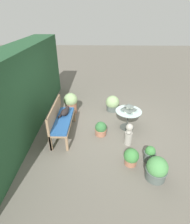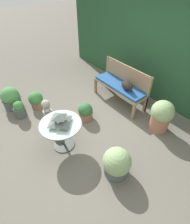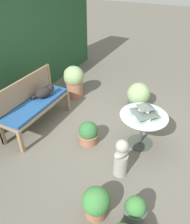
{
  "view_description": "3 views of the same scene",
  "coord_description": "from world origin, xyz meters",
  "px_view_note": "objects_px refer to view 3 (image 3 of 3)",
  "views": [
    {
      "loc": [
        -4.34,
        0.23,
        3.15
      ],
      "look_at": [
        -0.07,
        0.35,
        0.66
      ],
      "focal_mm": 28.0,
      "sensor_mm": 36.0,
      "label": 1
    },
    {
      "loc": [
        2.28,
        -1.54,
        2.81
      ],
      "look_at": [
        0.09,
        0.2,
        0.39
      ],
      "focal_mm": 28.0,
      "sensor_mm": 36.0,
      "label": 2
    },
    {
      "loc": [
        -2.73,
        -1.21,
        2.62
      ],
      "look_at": [
        -0.0,
        0.17,
        0.49
      ],
      "focal_mm": 35.0,
      "sensor_mm": 36.0,
      "label": 3
    }
  ],
  "objects_px": {
    "garden_bust": "(121,158)",
    "potted_plant_table_near": "(135,211)",
    "potted_plant_bench_left": "(74,81)",
    "potted_plant_table_far": "(96,203)",
    "patio_table": "(143,122)",
    "potted_plant_patio_mid": "(88,133)",
    "cat": "(45,92)",
    "garden_bench": "(37,106)",
    "potted_plant_bench_right": "(138,96)",
    "pagoda_birdhouse": "(145,110)"
  },
  "relations": [
    {
      "from": "garden_bench",
      "to": "potted_plant_table_near",
      "type": "height_order",
      "value": "garden_bench"
    },
    {
      "from": "garden_bust",
      "to": "potted_plant_bench_left",
      "type": "distance_m",
      "value": 2.43
    },
    {
      "from": "potted_plant_patio_mid",
      "to": "potted_plant_bench_left",
      "type": "bearing_deg",
      "value": 39.62
    },
    {
      "from": "cat",
      "to": "potted_plant_patio_mid",
      "type": "height_order",
      "value": "cat"
    },
    {
      "from": "potted_plant_bench_left",
      "to": "potted_plant_table_near",
      "type": "bearing_deg",
      "value": -135.82
    },
    {
      "from": "garden_bust",
      "to": "patio_table",
      "type": "bearing_deg",
      "value": 12.96
    },
    {
      "from": "pagoda_birdhouse",
      "to": "garden_bust",
      "type": "height_order",
      "value": "pagoda_birdhouse"
    },
    {
      "from": "garden_bust",
      "to": "potted_plant_table_far",
      "type": "relative_size",
      "value": 1.5
    },
    {
      "from": "patio_table",
      "to": "potted_plant_table_far",
      "type": "relative_size",
      "value": 1.83
    },
    {
      "from": "patio_table",
      "to": "potted_plant_table_near",
      "type": "distance_m",
      "value": 1.44
    },
    {
      "from": "cat",
      "to": "pagoda_birdhouse",
      "type": "height_order",
      "value": "pagoda_birdhouse"
    },
    {
      "from": "patio_table",
      "to": "potted_plant_bench_left",
      "type": "height_order",
      "value": "potted_plant_bench_left"
    },
    {
      "from": "potted_plant_table_near",
      "to": "garden_bench",
      "type": "bearing_deg",
      "value": 65.79
    },
    {
      "from": "cat",
      "to": "patio_table",
      "type": "distance_m",
      "value": 1.87
    },
    {
      "from": "pagoda_birdhouse",
      "to": "potted_plant_bench_left",
      "type": "bearing_deg",
      "value": 64.32
    },
    {
      "from": "potted_plant_table_far",
      "to": "potted_plant_bench_right",
      "type": "bearing_deg",
      "value": 6.43
    },
    {
      "from": "potted_plant_bench_right",
      "to": "potted_plant_table_near",
      "type": "relative_size",
      "value": 1.31
    },
    {
      "from": "patio_table",
      "to": "potted_plant_patio_mid",
      "type": "bearing_deg",
      "value": 114.48
    },
    {
      "from": "potted_plant_bench_right",
      "to": "potted_plant_table_near",
      "type": "bearing_deg",
      "value": -163.2
    },
    {
      "from": "patio_table",
      "to": "potted_plant_bench_left",
      "type": "bearing_deg",
      "value": 64.32
    },
    {
      "from": "garden_bench",
      "to": "potted_plant_bench_left",
      "type": "height_order",
      "value": "potted_plant_bench_left"
    },
    {
      "from": "patio_table",
      "to": "potted_plant_table_far",
      "type": "height_order",
      "value": "patio_table"
    },
    {
      "from": "potted_plant_bench_right",
      "to": "cat",
      "type": "bearing_deg",
      "value": 129.69
    },
    {
      "from": "potted_plant_table_far",
      "to": "potted_plant_bench_left",
      "type": "bearing_deg",
      "value": 36.36
    },
    {
      "from": "cat",
      "to": "garden_bust",
      "type": "height_order",
      "value": "cat"
    },
    {
      "from": "potted_plant_patio_mid",
      "to": "cat",
      "type": "bearing_deg",
      "value": 76.91
    },
    {
      "from": "garden_bust",
      "to": "potted_plant_table_far",
      "type": "distance_m",
      "value": 0.73
    },
    {
      "from": "potted_plant_patio_mid",
      "to": "patio_table",
      "type": "bearing_deg",
      "value": -65.52
    },
    {
      "from": "garden_bench",
      "to": "cat",
      "type": "distance_m",
      "value": 0.3
    },
    {
      "from": "garden_bust",
      "to": "cat",
      "type": "bearing_deg",
      "value": 89.1
    },
    {
      "from": "garden_bench",
      "to": "garden_bust",
      "type": "bearing_deg",
      "value": -102.06
    },
    {
      "from": "cat",
      "to": "pagoda_birdhouse",
      "type": "xyz_separation_m",
      "value": [
        0.13,
        -1.86,
        0.08
      ]
    },
    {
      "from": "patio_table",
      "to": "potted_plant_table_far",
      "type": "xyz_separation_m",
      "value": [
        -1.48,
        0.11,
        -0.27
      ]
    },
    {
      "from": "pagoda_birdhouse",
      "to": "potted_plant_table_far",
      "type": "distance_m",
      "value": 1.57
    },
    {
      "from": "pagoda_birdhouse",
      "to": "potted_plant_bench_left",
      "type": "height_order",
      "value": "pagoda_birdhouse"
    },
    {
      "from": "garden_bench",
      "to": "garden_bust",
      "type": "relative_size",
      "value": 2.3
    },
    {
      "from": "garden_bench",
      "to": "pagoda_birdhouse",
      "type": "bearing_deg",
      "value": -78.79
    },
    {
      "from": "potted_plant_bench_right",
      "to": "garden_bench",
      "type": "bearing_deg",
      "value": 134.55
    },
    {
      "from": "cat",
      "to": "potted_plant_bench_right",
      "type": "height_order",
      "value": "cat"
    },
    {
      "from": "potted_plant_bench_left",
      "to": "potted_plant_table_far",
      "type": "height_order",
      "value": "potted_plant_bench_left"
    },
    {
      "from": "garden_bust",
      "to": "potted_plant_table_near",
      "type": "bearing_deg",
      "value": -127.02
    },
    {
      "from": "patio_table",
      "to": "potted_plant_bench_right",
      "type": "bearing_deg",
      "value": 20.09
    },
    {
      "from": "pagoda_birdhouse",
      "to": "garden_bench",
      "type": "bearing_deg",
      "value": 101.21
    },
    {
      "from": "garden_bench",
      "to": "potted_plant_table_far",
      "type": "bearing_deg",
      "value": -122.07
    },
    {
      "from": "patio_table",
      "to": "garden_bench",
      "type": "bearing_deg",
      "value": 101.21
    },
    {
      "from": "patio_table",
      "to": "potted_plant_table_near",
      "type": "xyz_separation_m",
      "value": [
        -1.37,
        -0.35,
        -0.26
      ]
    },
    {
      "from": "pagoda_birdhouse",
      "to": "garden_bust",
      "type": "distance_m",
      "value": 0.85
    },
    {
      "from": "patio_table",
      "to": "potted_plant_table_near",
      "type": "relative_size",
      "value": 1.81
    },
    {
      "from": "cat",
      "to": "patio_table",
      "type": "relative_size",
      "value": 0.54
    },
    {
      "from": "garden_bench",
      "to": "patio_table",
      "type": "height_order",
      "value": "patio_table"
    }
  ]
}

